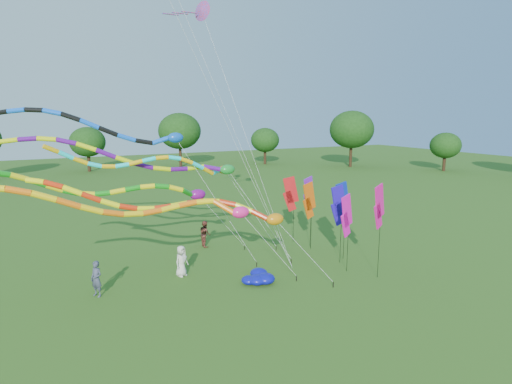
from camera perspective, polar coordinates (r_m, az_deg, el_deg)
name	(u,v)px	position (r m, az deg, el deg)	size (l,w,h in m)	color
ground	(292,310)	(20.64, 4.85, -15.42)	(160.00, 160.00, 0.00)	#245115
tree_ring	(432,276)	(10.40, 22.37, -10.27)	(119.30, 118.74, 9.70)	#382314
tube_kite_red	(188,206)	(21.48, -9.03, -1.92)	(13.61, 5.41, 6.61)	black
tube_kite_orange	(144,206)	(19.87, -14.76, -1.78)	(15.54, 1.12, 6.95)	black
tube_kite_purple	(131,158)	(24.13, -16.30, 4.37)	(16.32, 5.12, 8.51)	black
tube_kite_blue	(81,126)	(24.43, -22.33, 8.19)	(15.92, 5.86, 10.06)	black
tube_kite_cyan	(168,165)	(24.04, -11.64, 3.58)	(13.19, 1.25, 7.98)	black
tube_kite_green	(129,189)	(25.33, -16.58, 0.36)	(14.48, 1.15, 6.90)	black
delta_kite_high_c	(201,11)	(26.13, -7.30, 22.83)	(5.86, 5.01, 15.51)	black
banner_pole_blue_b	(342,202)	(26.65, 11.43, -1.29)	(1.16, 0.13, 4.93)	black
banner_pole_magenta_a	(347,216)	(24.52, 11.98, -3.14)	(1.12, 0.46, 4.59)	black
banner_pole_violet	(309,195)	(28.66, 7.08, -0.40)	(1.13, 0.42, 4.91)	black
banner_pole_orange	(309,201)	(28.32, 7.10, -1.15)	(1.16, 0.29, 4.60)	black
banner_pole_blue_a	(339,205)	(25.91, 10.95, -1.77)	(1.16, 0.13, 4.86)	black
banner_pole_magenta_b	(379,207)	(23.84, 16.09, -1.91)	(1.11, 0.49, 5.33)	black
banner_pole_red	(290,194)	(29.85, 4.62, -0.28)	(1.12, 0.47, 4.72)	black
blue_nylon_heap	(252,277)	(23.70, -0.57, -11.22)	(1.61, 1.38, 0.56)	#0C109D
person_a	(181,261)	(24.53, -9.92, -9.04)	(0.85, 0.56, 1.75)	beige
person_b	(96,279)	(23.03, -20.51, -10.79)	(0.66, 0.44, 1.82)	#3D4055
person_c	(205,234)	(29.54, -6.81, -5.54)	(0.88, 0.68, 1.80)	brown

